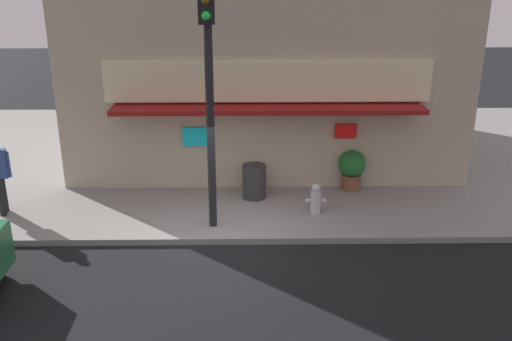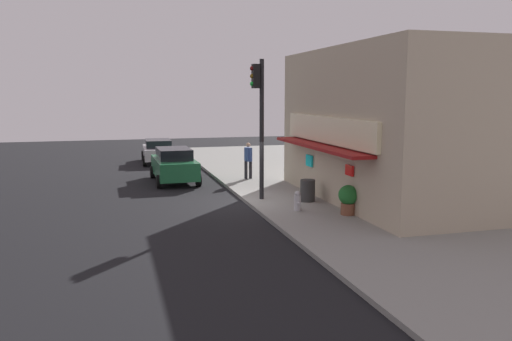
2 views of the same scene
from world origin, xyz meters
name	(u,v)px [view 2 (image 2 of 2)]	position (x,y,z in m)	size (l,w,h in m)	color
ground_plane	(246,204)	(0.00, 0.00, 0.00)	(64.16, 64.16, 0.00)	black
sidewalk	(378,194)	(0.00, 5.99, 0.07)	(42.78, 11.98, 0.15)	gray
corner_building	(414,124)	(1.22, 6.85, 3.18)	(10.80, 8.47, 6.08)	tan
traffic_light	(259,111)	(-0.09, 0.61, 3.74)	(0.32, 0.58, 5.65)	black
fire_hydrant	(297,201)	(2.32, 1.38, 0.50)	(0.49, 0.25, 0.74)	#B2B2B7
trash_can	(308,190)	(0.87, 2.36, 0.58)	(0.60, 0.60, 0.87)	#2D2D2D
pedestrian	(248,159)	(-5.15, 1.47, 1.17)	(0.58, 0.44, 1.85)	black
potted_plant_by_doorway	(348,198)	(3.44, 2.89, 0.74)	(0.71, 0.71, 1.07)	brown
parked_car_green	(174,165)	(-6.05, -2.16, 0.88)	(4.50, 2.18, 1.72)	#1E6038
parked_car_silver	(158,151)	(-13.83, -2.27, 0.79)	(4.39, 2.21, 1.51)	#B7B7BC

